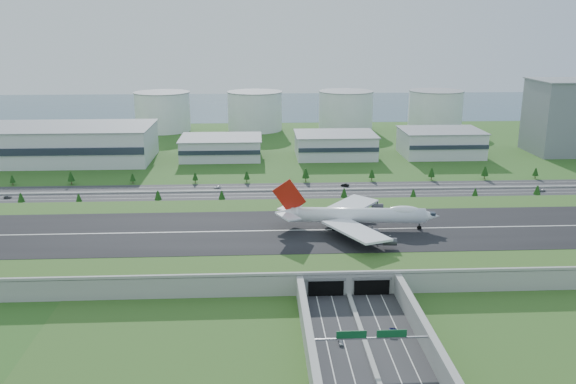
{
  "coord_description": "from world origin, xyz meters",
  "views": [
    {
      "loc": [
        -32.92,
        -255.5,
        97.56
      ],
      "look_at": [
        -18.16,
        35.0,
        16.14
      ],
      "focal_mm": 38.0,
      "sensor_mm": 36.0,
      "label": 1
    }
  ],
  "objects_px": {
    "office_tower": "(563,117)",
    "fuel_tank_a": "(163,112)",
    "boeing_747": "(357,215)",
    "car_0": "(341,342)",
    "car_6": "(540,190)",
    "car_2": "(393,331)",
    "car_7": "(217,187)",
    "car_5": "(345,185)",
    "car_4": "(8,197)"
  },
  "relations": [
    {
      "from": "car_0",
      "to": "car_2",
      "type": "distance_m",
      "value": 18.51
    },
    {
      "from": "car_4",
      "to": "car_2",
      "type": "bearing_deg",
      "value": -133.69
    },
    {
      "from": "car_2",
      "to": "car_0",
      "type": "bearing_deg",
      "value": 32.13
    },
    {
      "from": "fuel_tank_a",
      "to": "car_0",
      "type": "relative_size",
      "value": 12.55
    },
    {
      "from": "car_4",
      "to": "car_5",
      "type": "height_order",
      "value": "car_5"
    },
    {
      "from": "car_0",
      "to": "car_5",
      "type": "bearing_deg",
      "value": 81.53
    },
    {
      "from": "car_2",
      "to": "car_4",
      "type": "bearing_deg",
      "value": -27.22
    },
    {
      "from": "office_tower",
      "to": "car_5",
      "type": "relative_size",
      "value": 11.14
    },
    {
      "from": "office_tower",
      "to": "boeing_747",
      "type": "relative_size",
      "value": 0.74
    },
    {
      "from": "office_tower",
      "to": "car_7",
      "type": "xyz_separation_m",
      "value": [
        -257.75,
        -92.09,
        -26.71
      ]
    },
    {
      "from": "boeing_747",
      "to": "car_4",
      "type": "xyz_separation_m",
      "value": [
        -187.36,
        86.08,
        -13.65
      ]
    },
    {
      "from": "car_4",
      "to": "car_7",
      "type": "relative_size",
      "value": 0.94
    },
    {
      "from": "boeing_747",
      "to": "car_0",
      "type": "xyz_separation_m",
      "value": [
        -18.47,
        -86.54,
        -13.71
      ]
    },
    {
      "from": "office_tower",
      "to": "boeing_747",
      "type": "height_order",
      "value": "office_tower"
    },
    {
      "from": "office_tower",
      "to": "boeing_747",
      "type": "distance_m",
      "value": 271.09
    },
    {
      "from": "fuel_tank_a",
      "to": "car_2",
      "type": "height_order",
      "value": "fuel_tank_a"
    },
    {
      "from": "car_5",
      "to": "car_6",
      "type": "bearing_deg",
      "value": 105.21
    },
    {
      "from": "boeing_747",
      "to": "car_0",
      "type": "height_order",
      "value": "boeing_747"
    },
    {
      "from": "car_7",
      "to": "office_tower",
      "type": "bearing_deg",
      "value": 92.48
    },
    {
      "from": "car_5",
      "to": "car_7",
      "type": "bearing_deg",
      "value": -65.98
    },
    {
      "from": "car_2",
      "to": "car_7",
      "type": "relative_size",
      "value": 1.18
    },
    {
      "from": "car_2",
      "to": "car_4",
      "type": "height_order",
      "value": "car_2"
    },
    {
      "from": "office_tower",
      "to": "car_4",
      "type": "bearing_deg",
      "value": -164.04
    },
    {
      "from": "car_0",
      "to": "car_4",
      "type": "relative_size",
      "value": 0.92
    },
    {
      "from": "fuel_tank_a",
      "to": "car_7",
      "type": "relative_size",
      "value": 10.82
    },
    {
      "from": "fuel_tank_a",
      "to": "car_4",
      "type": "relative_size",
      "value": 11.53
    },
    {
      "from": "office_tower",
      "to": "fuel_tank_a",
      "type": "xyz_separation_m",
      "value": [
        -320.0,
        115.0,
        -10.0
      ]
    },
    {
      "from": "car_2",
      "to": "car_6",
      "type": "relative_size",
      "value": 0.92
    },
    {
      "from": "fuel_tank_a",
      "to": "car_7",
      "type": "xyz_separation_m",
      "value": [
        62.25,
        -207.09,
        -16.71
      ]
    },
    {
      "from": "car_2",
      "to": "car_7",
      "type": "xyz_separation_m",
      "value": [
        -67.79,
        182.65,
        -0.09
      ]
    },
    {
      "from": "car_5",
      "to": "car_6",
      "type": "height_order",
      "value": "car_6"
    },
    {
      "from": "office_tower",
      "to": "car_6",
      "type": "xyz_separation_m",
      "value": [
        -64.62,
        -108.7,
        -26.55
      ]
    },
    {
      "from": "office_tower",
      "to": "car_6",
      "type": "relative_size",
      "value": 9.2
    },
    {
      "from": "fuel_tank_a",
      "to": "car_7",
      "type": "height_order",
      "value": "fuel_tank_a"
    },
    {
      "from": "office_tower",
      "to": "car_5",
      "type": "bearing_deg",
      "value": -152.97
    },
    {
      "from": "office_tower",
      "to": "car_5",
      "type": "height_order",
      "value": "office_tower"
    },
    {
      "from": "boeing_747",
      "to": "car_5",
      "type": "distance_m",
      "value": 103.5
    },
    {
      "from": "car_0",
      "to": "car_2",
      "type": "xyz_separation_m",
      "value": [
        17.65,
        5.57,
        0.08
      ]
    },
    {
      "from": "boeing_747",
      "to": "car_4",
      "type": "bearing_deg",
      "value": 160.38
    },
    {
      "from": "car_0",
      "to": "car_6",
      "type": "relative_size",
      "value": 0.67
    },
    {
      "from": "fuel_tank_a",
      "to": "car_0",
      "type": "distance_m",
      "value": 411.31
    },
    {
      "from": "boeing_747",
      "to": "car_7",
      "type": "bearing_deg",
      "value": 129.06
    },
    {
      "from": "car_0",
      "to": "car_6",
      "type": "height_order",
      "value": "car_6"
    },
    {
      "from": "car_0",
      "to": "car_4",
      "type": "distance_m",
      "value": 241.5
    },
    {
      "from": "boeing_747",
      "to": "car_6",
      "type": "relative_size",
      "value": 12.46
    },
    {
      "from": "fuel_tank_a",
      "to": "car_6",
      "type": "height_order",
      "value": "fuel_tank_a"
    },
    {
      "from": "office_tower",
      "to": "car_4",
      "type": "height_order",
      "value": "office_tower"
    },
    {
      "from": "car_0",
      "to": "car_5",
      "type": "height_order",
      "value": "car_5"
    },
    {
      "from": "car_5",
      "to": "fuel_tank_a",
      "type": "bearing_deg",
      "value": -122.13
    },
    {
      "from": "boeing_747",
      "to": "car_2",
      "type": "height_order",
      "value": "boeing_747"
    }
  ]
}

